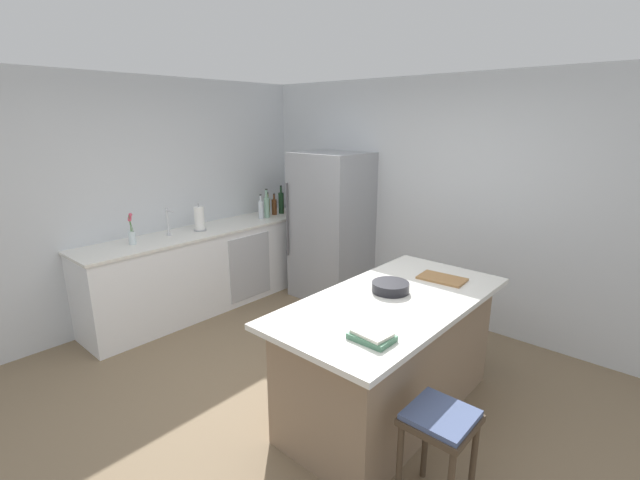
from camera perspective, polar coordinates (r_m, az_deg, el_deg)
ground_plane at (r=3.69m, az=-2.82°, el=-20.39°), size 7.20×7.20×0.00m
wall_rear at (r=4.92m, az=15.68°, el=4.90°), size 6.00×0.10×2.60m
wall_left at (r=5.10m, az=-23.20°, el=4.57°), size 0.10×6.00×2.60m
counter_run_left at (r=5.31m, az=-14.19°, el=-3.50°), size 0.63×2.91×0.94m
kitchen_island at (r=3.41m, az=9.15°, el=-14.53°), size 0.96×1.93×0.92m
refrigerator at (r=5.33m, az=1.47°, el=1.77°), size 0.83×0.74×1.78m
bar_stool at (r=2.70m, az=15.30°, el=-22.78°), size 0.36×0.36×0.62m
sink_faucet at (r=4.96m, az=-19.16°, el=2.29°), size 0.15×0.05×0.30m
flower_vase at (r=4.77m, az=-23.32°, el=0.70°), size 0.07×0.07×0.32m
paper_towel_roll at (r=5.10m, az=-15.45°, el=2.66°), size 0.14×0.14×0.31m
whiskey_bottle at (r=5.99m, az=-3.90°, el=4.83°), size 0.07×0.07×0.29m
hot_sauce_bottle at (r=5.87m, az=-3.90°, el=4.33°), size 0.05×0.05×0.21m
wine_bottle at (r=5.84m, az=-5.08°, el=4.89°), size 0.07×0.07×0.37m
syrup_bottle at (r=5.78m, az=-5.98°, el=4.37°), size 0.07×0.07×0.28m
olive_oil_bottle at (r=5.74m, az=-6.85°, el=4.40°), size 0.06×0.06×0.30m
gin_bottle at (r=5.62m, az=-6.96°, el=4.37°), size 0.07×0.07×0.37m
soda_bottle at (r=5.56m, az=-7.70°, el=4.00°), size 0.06×0.06×0.31m
cookbook_stack at (r=2.62m, az=6.77°, el=-12.31°), size 0.25×0.18×0.05m
mixing_bowl at (r=3.32m, az=9.16°, el=-6.07°), size 0.28×0.28×0.07m
cutting_board at (r=3.65m, az=15.62°, el=-4.86°), size 0.37×0.25×0.02m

